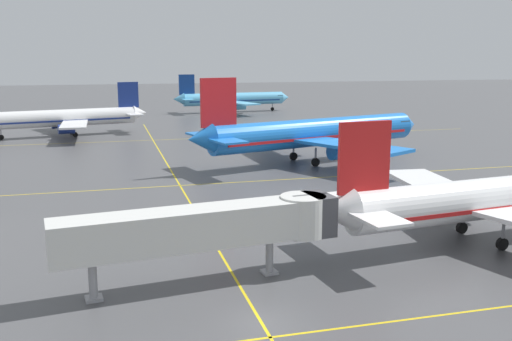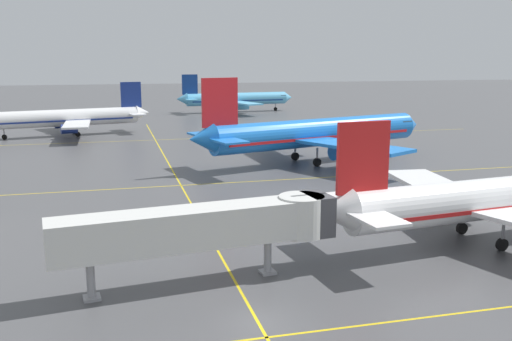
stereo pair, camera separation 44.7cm
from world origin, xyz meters
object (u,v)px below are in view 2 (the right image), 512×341
at_px(airliner_front_gate, 496,198).
at_px(airliner_far_left_stand, 235,99).
at_px(airliner_third_row, 68,118).
at_px(airliner_second_row, 315,133).
at_px(jet_bridge, 218,225).

height_order(airliner_front_gate, airliner_far_left_stand, airliner_front_gate).
relative_size(airliner_front_gate, airliner_third_row, 1.05).
bearing_deg(airliner_far_left_stand, airliner_front_gate, -91.38).
xyz_separation_m(airliner_front_gate, airliner_second_row, (-2.28, 38.31, 0.67)).
xyz_separation_m(airliner_second_row, airliner_third_row, (-37.37, 39.13, -0.83)).
height_order(airliner_second_row, airliner_third_row, airliner_second_row).
bearing_deg(jet_bridge, airliner_third_row, 100.58).
xyz_separation_m(airliner_second_row, jet_bridge, (-22.36, -41.30, -0.30)).
height_order(airliner_front_gate, airliner_third_row, airliner_front_gate).
height_order(airliner_far_left_stand, jet_bridge, airliner_far_left_stand).
bearing_deg(airliner_second_row, airliner_front_gate, -86.59).
bearing_deg(jet_bridge, airliner_front_gate, 6.93).
height_order(airliner_front_gate, airliner_second_row, airliner_second_row).
relative_size(airliner_front_gate, airliner_second_row, 0.86).
height_order(airliner_second_row, jet_bridge, airliner_second_row).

